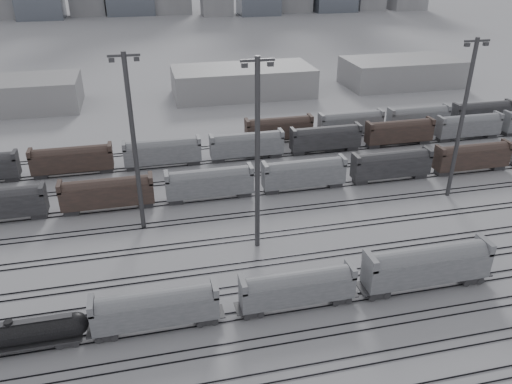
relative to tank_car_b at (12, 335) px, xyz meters
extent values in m
plane|color=#ADAEB2|center=(35.12, -1.00, -2.30)|extent=(900.00, 900.00, 0.00)
cube|color=black|center=(35.12, -10.72, -2.22)|extent=(220.00, 0.07, 0.16)
cube|color=black|center=(35.12, -9.28, -2.22)|extent=(220.00, 0.07, 0.16)
cube|color=black|center=(35.12, -5.72, -2.22)|extent=(220.00, 0.07, 0.16)
cube|color=black|center=(35.12, -4.28, -2.22)|extent=(220.00, 0.07, 0.16)
cube|color=black|center=(35.12, -0.72, -2.22)|extent=(220.00, 0.07, 0.16)
cube|color=black|center=(35.12, 0.72, -2.22)|extent=(220.00, 0.07, 0.16)
cube|color=black|center=(35.12, 4.28, -2.22)|extent=(220.00, 0.07, 0.16)
cube|color=black|center=(35.12, 5.72, -2.22)|extent=(220.00, 0.07, 0.16)
cube|color=black|center=(35.12, 9.28, -2.22)|extent=(220.00, 0.07, 0.16)
cube|color=black|center=(35.12, 10.72, -2.22)|extent=(220.00, 0.07, 0.16)
cube|color=black|center=(35.12, 16.28, -2.22)|extent=(220.00, 0.07, 0.16)
cube|color=black|center=(35.12, 17.72, -2.22)|extent=(220.00, 0.07, 0.16)
cube|color=black|center=(35.12, 23.28, -2.22)|extent=(220.00, 0.07, 0.16)
cube|color=black|center=(35.12, 24.72, -2.22)|extent=(220.00, 0.07, 0.16)
cube|color=black|center=(35.12, 30.28, -2.22)|extent=(220.00, 0.07, 0.16)
cube|color=black|center=(35.12, 31.72, -2.22)|extent=(220.00, 0.07, 0.16)
cube|color=black|center=(35.12, 38.28, -2.22)|extent=(220.00, 0.07, 0.16)
cube|color=black|center=(35.12, 39.72, -2.22)|extent=(220.00, 0.07, 0.16)
cube|color=black|center=(35.12, 46.28, -2.22)|extent=(220.00, 0.07, 0.16)
cube|color=black|center=(35.12, 47.72, -2.22)|extent=(220.00, 0.07, 0.16)
cube|color=black|center=(35.12, 54.28, -2.22)|extent=(220.00, 0.07, 0.16)
cube|color=black|center=(35.12, 55.72, -2.22)|extent=(220.00, 0.07, 0.16)
cube|color=#242427|center=(5.54, 0.00, -1.79)|extent=(2.40, 1.94, 0.65)
cube|color=#242427|center=(0.00, 0.00, -1.33)|extent=(14.31, 2.49, 0.23)
cylinder|color=black|center=(0.00, 0.00, 0.15)|extent=(13.38, 2.68, 2.68)
sphere|color=black|center=(6.69, 0.00, 0.15)|extent=(2.68, 2.68, 2.68)
cylinder|color=black|center=(0.00, 0.00, 1.63)|extent=(0.92, 0.92, 0.46)
cube|color=#242427|center=(0.00, 0.00, 1.53)|extent=(12.92, 0.83, 0.06)
cube|color=#242427|center=(9.70, 0.00, -1.77)|extent=(2.47, 1.99, 0.66)
cube|color=#242427|center=(21.09, 0.00, -1.77)|extent=(2.47, 1.99, 0.66)
cube|color=gray|center=(15.40, 0.00, 0.46)|extent=(14.23, 2.85, 3.04)
cylinder|color=gray|center=(15.40, 0.00, 1.59)|extent=(12.90, 2.75, 2.75)
cube|color=gray|center=(8.56, 0.00, 2.35)|extent=(0.66, 2.85, 1.33)
cube|color=gray|center=(22.23, 0.00, 2.35)|extent=(0.66, 2.85, 1.33)
cone|color=#242427|center=(15.40, 0.00, -1.39)|extent=(2.28, 2.28, 0.85)
cube|color=#242427|center=(26.64, 0.00, -1.78)|extent=(2.43, 1.96, 0.65)
cube|color=#242427|center=(37.83, 0.00, -1.78)|extent=(2.43, 1.96, 0.65)
cube|color=gray|center=(32.24, 0.00, 0.41)|extent=(14.00, 2.80, 2.99)
cylinder|color=gray|center=(32.24, 0.00, 1.53)|extent=(12.69, 2.71, 2.71)
cube|color=gray|center=(25.52, 0.00, 2.28)|extent=(0.65, 2.80, 1.31)
cube|color=gray|center=(38.95, 0.00, 2.28)|extent=(0.65, 2.80, 1.31)
cone|color=#242427|center=(32.24, 0.00, -1.41)|extent=(2.24, 2.24, 0.84)
cube|color=#242427|center=(42.77, 0.00, -1.69)|extent=(2.87, 2.32, 0.77)
cube|color=#242427|center=(56.01, 0.00, -1.69)|extent=(2.87, 2.32, 0.77)
cube|color=gray|center=(49.39, 0.00, 0.90)|extent=(16.55, 3.31, 3.53)
cylinder|color=gray|center=(49.39, 0.00, 2.23)|extent=(15.00, 3.20, 3.20)
cube|color=gray|center=(41.45, 0.00, 3.11)|extent=(0.77, 3.31, 1.54)
cube|color=gray|center=(57.33, 0.00, 3.11)|extent=(0.77, 3.31, 1.54)
cone|color=#242427|center=(49.39, 0.00, -1.25)|extent=(2.65, 2.65, 0.99)
cylinder|color=#3D3C3F|center=(14.52, 23.74, 11.29)|extent=(0.70, 0.70, 27.18)
cube|color=#3D3C3F|center=(14.52, 23.74, 24.34)|extent=(4.35, 0.33, 0.33)
cube|color=#3D3C3F|center=(12.88, 23.74, 23.79)|extent=(0.76, 0.54, 0.54)
cube|color=#3D3C3F|center=(16.15, 23.74, 23.79)|extent=(0.76, 0.54, 0.54)
cylinder|color=#3D3C3F|center=(30.73, 14.73, 11.52)|extent=(0.71, 0.71, 27.63)
cube|color=#3D3C3F|center=(30.73, 14.73, 24.79)|extent=(4.42, 0.33, 0.33)
cube|color=#3D3C3F|center=(29.07, 14.73, 24.23)|extent=(0.77, 0.55, 0.55)
cube|color=#3D3C3F|center=(32.39, 14.73, 24.23)|extent=(0.77, 0.55, 0.55)
cylinder|color=#3D3C3F|center=(67.25, 22.87, 11.27)|extent=(0.69, 0.69, 27.13)
cube|color=#3D3C3F|center=(67.25, 22.87, 24.29)|extent=(4.34, 0.33, 0.33)
cube|color=#3D3C3F|center=(65.62, 22.87, 23.75)|extent=(0.76, 0.54, 0.54)
cube|color=#3D3C3F|center=(68.87, 22.87, 23.75)|extent=(0.76, 0.54, 0.54)
cube|color=#47342D|center=(9.12, 31.00, 0.50)|extent=(15.00, 3.00, 5.60)
cube|color=gray|center=(26.12, 31.00, 0.50)|extent=(15.00, 3.00, 5.60)
cube|color=gray|center=(43.12, 31.00, 0.50)|extent=(15.00, 3.00, 5.60)
cube|color=#242427|center=(60.12, 31.00, 0.50)|extent=(15.00, 3.00, 5.60)
cube|color=#47342D|center=(77.12, 31.00, 0.50)|extent=(15.00, 3.00, 5.60)
cube|color=#47342D|center=(2.12, 47.00, 0.50)|extent=(15.00, 3.00, 5.60)
cube|color=gray|center=(19.12, 47.00, 0.50)|extent=(15.00, 3.00, 5.60)
cube|color=gray|center=(36.12, 47.00, 0.50)|extent=(15.00, 3.00, 5.60)
cube|color=#242427|center=(53.12, 47.00, 0.50)|extent=(15.00, 3.00, 5.60)
cube|color=#47342D|center=(70.12, 47.00, 0.50)|extent=(15.00, 3.00, 5.60)
cube|color=gray|center=(87.12, 47.00, 0.50)|extent=(15.00, 3.00, 5.60)
cube|color=#47342D|center=(45.12, 55.00, 0.50)|extent=(15.00, 3.00, 5.60)
cube|color=gray|center=(62.12, 55.00, 0.50)|extent=(15.00, 3.00, 5.60)
cube|color=gray|center=(79.12, 55.00, 0.50)|extent=(15.00, 3.00, 5.60)
cube|color=#242427|center=(96.12, 55.00, 0.50)|extent=(15.00, 3.00, 5.60)
cube|color=gray|center=(45.12, 94.00, 1.70)|extent=(40.00, 18.00, 8.00)
cube|color=gray|center=(95.12, 94.00, 1.70)|extent=(35.00, 18.00, 8.00)
camera|label=1|loc=(16.40, -45.95, 38.01)|focal=35.00mm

